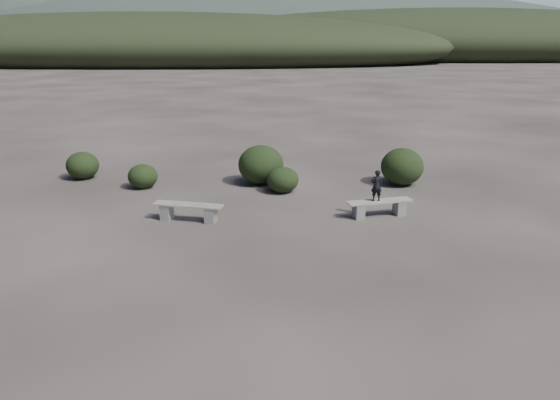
{
  "coord_description": "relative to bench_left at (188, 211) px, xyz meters",
  "views": [
    {
      "loc": [
        0.26,
        -9.47,
        5.07
      ],
      "look_at": [
        0.14,
        3.5,
        1.1
      ],
      "focal_mm": 35.0,
      "sensor_mm": 36.0,
      "label": 1
    }
  ],
  "objects": [
    {
      "name": "ground",
      "position": [
        2.45,
        -5.08,
        -0.3
      ],
      "size": [
        1200.0,
        1200.0,
        0.0
      ],
      "primitive_type": "plane",
      "color": "#2B2522",
      "rests_on": "ground"
    },
    {
      "name": "bench_left",
      "position": [
        0.0,
        0.0,
        0.0
      ],
      "size": [
        2.02,
        0.8,
        0.49
      ],
      "rotation": [
        0.0,
        0.0,
        -0.2
      ],
      "color": "slate",
      "rests_on": "ground"
    },
    {
      "name": "bench_right",
      "position": [
        5.43,
        0.43,
        -0.01
      ],
      "size": [
        1.96,
        0.9,
        0.48
      ],
      "rotation": [
        0.0,
        0.0,
        0.27
      ],
      "color": "slate",
      "rests_on": "ground"
    },
    {
      "name": "seated_person",
      "position": [
        5.32,
        0.4,
        0.63
      ],
      "size": [
        0.37,
        0.28,
        0.91
      ],
      "primitive_type": "imported",
      "rotation": [
        0.0,
        0.0,
        3.34
      ],
      "color": "black",
      "rests_on": "bench_right"
    },
    {
      "name": "shrub_a",
      "position": [
        -2.13,
        3.4,
        0.11
      ],
      "size": [
        1.0,
        1.0,
        0.82
      ],
      "primitive_type": "ellipsoid",
      "color": "black",
      "rests_on": "ground"
    },
    {
      "name": "shrub_b",
      "position": [
        1.87,
        4.0,
        0.38
      ],
      "size": [
        1.59,
        1.59,
        1.36
      ],
      "primitive_type": "ellipsoid",
      "color": "black",
      "rests_on": "ground"
    },
    {
      "name": "shrub_c",
      "position": [
        2.64,
        2.92,
        0.13
      ],
      "size": [
        1.06,
        1.06,
        0.85
      ],
      "primitive_type": "ellipsoid",
      "color": "black",
      "rests_on": "ground"
    },
    {
      "name": "shrub_d",
      "position": [
        6.78,
        3.91,
        0.34
      ],
      "size": [
        1.47,
        1.47,
        1.29
      ],
      "primitive_type": "ellipsoid",
      "color": "black",
      "rests_on": "ground"
    },
    {
      "name": "shrub_f",
      "position": [
        -4.63,
        4.64,
        0.19
      ],
      "size": [
        1.16,
        1.16,
        0.98
      ],
      "primitive_type": "ellipsoid",
      "color": "black",
      "rests_on": "ground"
    },
    {
      "name": "mountain_ridges",
      "position": [
        -5.03,
        333.99,
        10.54
      ],
      "size": [
        500.0,
        400.0,
        56.0
      ],
      "color": "black",
      "rests_on": "ground"
    }
  ]
}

